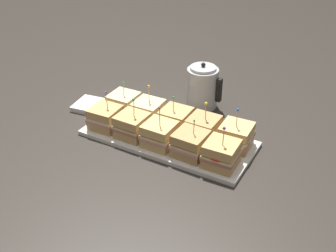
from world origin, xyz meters
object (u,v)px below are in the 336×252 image
at_px(kettle_steel, 202,87).
at_px(sandwich_front_far_left, 105,117).
at_px(napkin_stack, 91,105).
at_px(serving_platter, 168,138).
at_px(sandwich_front_left, 132,126).
at_px(sandwich_back_center, 176,120).
at_px(sandwich_back_far_right, 236,136).
at_px(sandwich_front_center, 159,134).
at_px(sandwich_front_far_right, 221,154).
at_px(sandwich_back_right, 203,128).
at_px(sandwich_back_left, 148,111).
at_px(sandwich_back_far_left, 124,104).
at_px(sandwich_front_right, 190,144).

bearing_deg(kettle_steel, sandwich_front_far_left, -123.24).
bearing_deg(napkin_stack, serving_platter, -7.77).
bearing_deg(sandwich_front_left, napkin_stack, 158.48).
xyz_separation_m(sandwich_back_center, sandwich_back_far_right, (0.26, 0.00, 0.00)).
distance_m(sandwich_back_far_right, napkin_stack, 0.71).
height_order(sandwich_front_left, sandwich_front_center, sandwich_front_center).
bearing_deg(sandwich_front_far_right, serving_platter, 165.06).
bearing_deg(serving_platter, kettle_steel, 91.00).
relative_size(sandwich_front_center, sandwich_back_right, 1.06).
bearing_deg(sandwich_front_left, serving_platter, 26.22).
height_order(sandwich_back_left, sandwich_back_center, sandwich_back_left).
xyz_separation_m(kettle_steel, napkin_stack, (-0.44, -0.27, -0.08)).
distance_m(serving_platter, sandwich_back_right, 0.15).
bearing_deg(sandwich_back_left, napkin_stack, -178.57).
height_order(sandwich_front_far_right, kettle_steel, kettle_steel).
relative_size(serving_platter, sandwich_front_far_right, 4.09).
bearing_deg(sandwich_back_center, sandwich_front_center, -91.23).
bearing_deg(sandwich_back_left, sandwich_front_far_left, -134.60).
height_order(sandwich_back_far_left, kettle_steel, kettle_steel).
xyz_separation_m(sandwich_front_left, sandwich_back_far_left, (-0.13, 0.13, 0.00)).
distance_m(kettle_steel, napkin_stack, 0.52).
bearing_deg(sandwich_back_far_right, sandwich_back_right, -177.25).
xyz_separation_m(sandwich_front_far_left, sandwich_back_far_left, (0.00, 0.13, 0.00)).
relative_size(serving_platter, napkin_stack, 4.47).
bearing_deg(sandwich_back_far_left, napkin_stack, -177.97).
distance_m(serving_platter, napkin_stack, 0.45).
height_order(serving_platter, sandwich_back_far_right, sandwich_back_far_right).
xyz_separation_m(serving_platter, sandwich_back_right, (0.13, 0.06, 0.06)).
distance_m(sandwich_front_right, napkin_stack, 0.60).
xyz_separation_m(sandwich_front_left, napkin_stack, (-0.32, 0.12, -0.05)).
xyz_separation_m(sandwich_back_far_right, napkin_stack, (-0.71, -0.01, -0.05)).
distance_m(sandwich_front_center, sandwich_back_right, 0.18).
xyz_separation_m(sandwich_back_far_left, kettle_steel, (0.26, 0.26, 0.03)).
relative_size(sandwich_front_left, sandwich_front_center, 0.98).
bearing_deg(sandwich_front_far_right, sandwich_front_right, 178.38).
height_order(sandwich_front_far_left, sandwich_back_center, sandwich_front_far_left).
height_order(sandwich_front_far_right, sandwich_back_center, sandwich_front_far_right).
height_order(sandwich_front_center, sandwich_front_far_right, sandwich_front_center).
bearing_deg(kettle_steel, sandwich_front_right, -70.63).
bearing_deg(sandwich_front_far_left, napkin_stack, 145.86).
height_order(serving_platter, sandwich_front_far_left, sandwich_front_far_left).
distance_m(sandwich_front_far_left, sandwich_back_left, 0.18).
bearing_deg(sandwich_back_right, sandwich_front_far_left, -162.36).
height_order(serving_platter, sandwich_back_far_left, sandwich_back_far_left).
xyz_separation_m(serving_platter, kettle_steel, (-0.01, 0.33, 0.09)).
height_order(sandwich_front_far_left, sandwich_back_far_right, sandwich_back_far_right).
relative_size(sandwich_front_far_left, sandwich_back_far_left, 1.05).
xyz_separation_m(serving_platter, sandwich_front_far_left, (-0.26, -0.06, 0.06)).
distance_m(serving_platter, sandwich_front_left, 0.16).
distance_m(sandwich_back_right, sandwich_back_far_right, 0.14).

